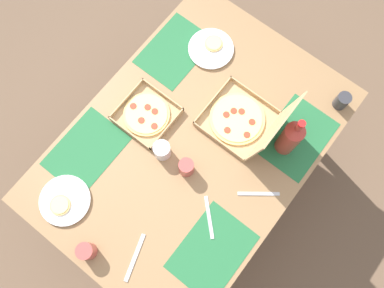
# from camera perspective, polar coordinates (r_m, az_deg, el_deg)

# --- Properties ---
(ground_plane) EXTENTS (6.00, 6.00, 0.00)m
(ground_plane) POSITION_cam_1_polar(r_m,az_deg,el_deg) (2.62, 0.00, -4.67)
(ground_plane) COLOR brown
(dining_table) EXTENTS (1.47, 1.04, 0.77)m
(dining_table) POSITION_cam_1_polar(r_m,az_deg,el_deg) (1.97, 0.00, -0.87)
(dining_table) COLOR #3F3328
(dining_table) RESTS_ON ground_plane
(placemat_near_left) EXTENTS (0.36, 0.26, 0.00)m
(placemat_near_left) POSITION_cam_1_polar(r_m,az_deg,el_deg) (2.06, -2.51, 13.17)
(placemat_near_left) COLOR #236638
(placemat_near_left) RESTS_ON dining_table
(placemat_near_right) EXTENTS (0.36, 0.26, 0.00)m
(placemat_near_right) POSITION_cam_1_polar(r_m,az_deg,el_deg) (1.92, -14.90, -0.97)
(placemat_near_right) COLOR #236638
(placemat_near_right) RESTS_ON dining_table
(placemat_far_left) EXTENTS (0.36, 0.26, 0.00)m
(placemat_far_left) POSITION_cam_1_polar(r_m,az_deg,el_deg) (1.94, 14.75, 0.97)
(placemat_far_left) COLOR #236638
(placemat_far_left) RESTS_ON dining_table
(placemat_far_right) EXTENTS (0.36, 0.26, 0.00)m
(placemat_far_right) POSITION_cam_1_polar(r_m,az_deg,el_deg) (1.80, 2.90, -15.11)
(placemat_far_right) COLOR #236638
(placemat_far_right) RESTS_ON dining_table
(pizza_box_corner_left) EXTENTS (0.30, 0.34, 0.33)m
(pizza_box_corner_left) POSITION_cam_1_polar(r_m,az_deg,el_deg) (1.86, 7.56, 3.31)
(pizza_box_corner_left) COLOR tan
(pizza_box_corner_left) RESTS_ON dining_table
(pizza_box_center) EXTENTS (0.25, 0.25, 0.04)m
(pizza_box_center) POSITION_cam_1_polar(r_m,az_deg,el_deg) (1.91, -6.50, 4.23)
(pizza_box_center) COLOR tan
(pizza_box_center) RESTS_ON dining_table
(plate_near_right) EXTENTS (0.23, 0.23, 0.03)m
(plate_near_right) POSITION_cam_1_polar(r_m,az_deg,el_deg) (1.89, -17.75, -7.76)
(plate_near_right) COLOR white
(plate_near_right) RESTS_ON dining_table
(plate_far_right) EXTENTS (0.23, 0.23, 0.03)m
(plate_far_right) POSITION_cam_1_polar(r_m,az_deg,el_deg) (2.05, 2.76, 13.49)
(plate_far_right) COLOR white
(plate_far_right) RESTS_ON dining_table
(soda_bottle) EXTENTS (0.09, 0.09, 0.32)m
(soda_bottle) POSITION_cam_1_polar(r_m,az_deg,el_deg) (1.79, 13.90, 0.92)
(soda_bottle) COLOR #B2382D
(soda_bottle) RESTS_ON dining_table
(cup_spare) EXTENTS (0.08, 0.08, 0.09)m
(cup_spare) POSITION_cam_1_polar(r_m,az_deg,el_deg) (1.82, -4.30, -0.90)
(cup_spare) COLOR silver
(cup_spare) RESTS_ON dining_table
(cup_clear_left) EXTENTS (0.07, 0.07, 0.10)m
(cup_clear_left) POSITION_cam_1_polar(r_m,az_deg,el_deg) (1.79, -0.82, -3.36)
(cup_clear_left) COLOR #BF4742
(cup_clear_left) RESTS_ON dining_table
(cup_red) EXTENTS (0.07, 0.07, 0.09)m
(cup_red) POSITION_cam_1_polar(r_m,az_deg,el_deg) (2.02, 20.64, 5.80)
(cup_red) COLOR #333338
(cup_red) RESTS_ON dining_table
(cup_dark) EXTENTS (0.07, 0.07, 0.09)m
(cup_dark) POSITION_cam_1_polar(r_m,az_deg,el_deg) (1.80, -14.85, -14.59)
(cup_dark) COLOR #BF4742
(cup_dark) RESTS_ON dining_table
(fork_by_near_right) EXTENTS (0.14, 0.15, 0.00)m
(fork_by_near_right) POSITION_cam_1_polar(r_m,az_deg,el_deg) (1.80, 2.46, -10.41)
(fork_by_near_right) COLOR #B7B7BC
(fork_by_near_right) RESTS_ON dining_table
(knife_by_near_left) EXTENTS (0.21, 0.08, 0.00)m
(knife_by_near_left) POSITION_cam_1_polar(r_m,az_deg,el_deg) (1.81, -8.17, -15.75)
(knife_by_near_left) COLOR #B7B7BC
(knife_by_near_left) RESTS_ON dining_table
(fork_by_far_right) EXTENTS (0.13, 0.16, 0.00)m
(fork_by_far_right) POSITION_cam_1_polar(r_m,az_deg,el_deg) (1.84, 9.41, -7.13)
(fork_by_far_right) COLOR #B7B7BC
(fork_by_far_right) RESTS_ON dining_table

